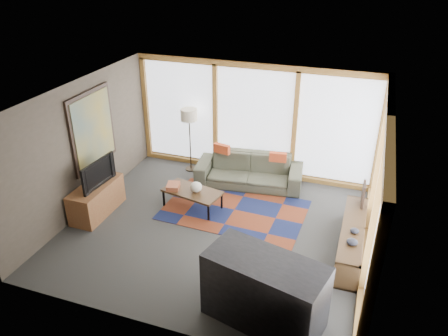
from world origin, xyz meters
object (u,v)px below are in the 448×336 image
(sofa, at_px, (249,171))
(bar_counter, at_px, (264,291))
(tv_console, at_px, (97,199))
(floor_lamp, at_px, (190,140))
(coffee_table, at_px, (193,199))
(television, at_px, (95,172))
(bookshelf, at_px, (352,239))

(sofa, relative_size, bar_counter, 1.40)
(bar_counter, bearing_deg, tv_console, 171.01)
(sofa, relative_size, floor_lamp, 1.53)
(sofa, height_order, coffee_table, sofa)
(sofa, xyz_separation_m, floor_lamp, (-1.50, 0.24, 0.42))
(floor_lamp, distance_m, television, 2.52)
(tv_console, relative_size, television, 1.32)
(coffee_table, distance_m, television, 1.98)
(bar_counter, bearing_deg, bookshelf, 76.59)
(bar_counter, bearing_deg, coffee_table, 145.07)
(sofa, relative_size, tv_console, 1.86)
(floor_lamp, relative_size, bar_counter, 0.92)
(sofa, bearing_deg, floor_lamp, 164.12)
(bookshelf, bearing_deg, bar_counter, -117.49)
(bookshelf, distance_m, bar_counter, 2.28)
(coffee_table, bearing_deg, sofa, 58.16)
(tv_console, bearing_deg, television, 57.60)
(coffee_table, xyz_separation_m, tv_console, (-1.71, -0.80, 0.12))
(bookshelf, relative_size, tv_console, 1.68)
(coffee_table, relative_size, bar_counter, 0.70)
(coffee_table, height_order, bar_counter, bar_counter)
(floor_lamp, xyz_separation_m, bar_counter, (2.81, -3.97, -0.24))
(sofa, xyz_separation_m, coffee_table, (-0.81, -1.30, -0.14))
(sofa, xyz_separation_m, bar_counter, (1.31, -3.74, 0.18))
(floor_lamp, relative_size, tv_console, 1.22)
(tv_console, height_order, television, television)
(floor_lamp, xyz_separation_m, bookshelf, (3.85, -1.96, -0.50))
(sofa, bearing_deg, television, -147.27)
(floor_lamp, relative_size, bookshelf, 0.73)
(sofa, bearing_deg, bar_counter, -77.71)
(sofa, distance_m, bar_counter, 3.96)
(floor_lamp, distance_m, bookshelf, 4.35)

